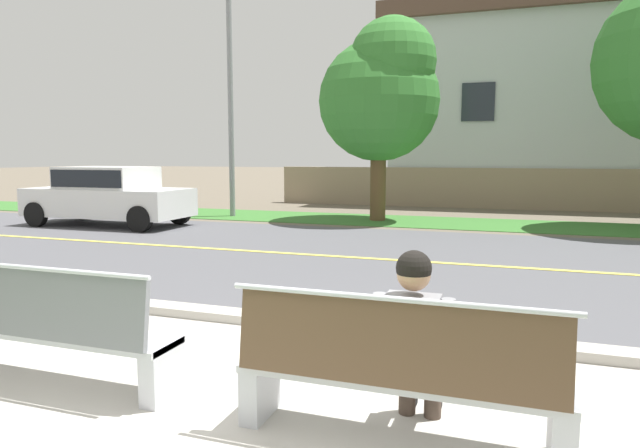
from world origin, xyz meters
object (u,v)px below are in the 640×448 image
Objects in this scene: bench_left at (51,330)px; bench_right at (396,375)px; shade_tree_far_left at (382,91)px; car_white_near at (108,193)px; seated_person_grey at (415,336)px; streetlamp at (233,66)px.

bench_right is at bearing 0.00° from bench_left.
shade_tree_far_left is at bearing 90.51° from bench_left.
car_white_near reaches higher than bench_left.
seated_person_grey is 0.16× the size of streetlamp.
bench_right is 14.50m from streetlamp.
car_white_near is at bearing 137.48° from bench_right.
car_white_near is (-6.64, 8.61, 0.39)m from bench_left.
shade_tree_far_left is at bearing 103.47° from bench_right.
shade_tree_far_left reaches higher than seated_person_grey.
bench_right is (2.75, 0.00, 0.00)m from bench_left.
bench_left is 13.31m from streetlamp.
car_white_near is 0.54× the size of streetlamp.
seated_person_grey is 0.29× the size of car_white_near.
streetlamp is at bearing 111.30° from bench_left.
streetlamp reaches higher than car_white_near.
bench_right is 0.28m from seated_person_grey.
shade_tree_far_left is (-2.94, 11.77, 2.90)m from seated_person_grey.
bench_left is 1.00× the size of bench_right.
car_white_near is (-9.48, 8.44, 0.18)m from seated_person_grey.
streetlamp reaches higher than bench_left.
streetlamp reaches higher than shade_tree_far_left.
shade_tree_far_left is at bearing 1.40° from streetlamp.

